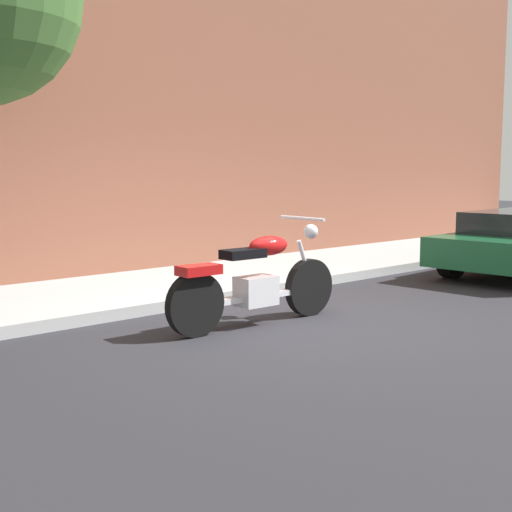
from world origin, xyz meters
The scene contains 3 objects.
ground_plane centered at (0.00, 0.00, 0.00)m, with size 60.00×60.00×0.00m, color #28282D.
sidewalk centered at (0.00, 2.65, 0.07)m, with size 23.09×2.41×0.14m, color #AFAFAF.
motorcycle centered at (-0.38, 0.24, 0.48)m, with size 2.29×0.70×1.16m.
Camera 1 is at (-5.32, -5.22, 1.70)m, focal length 48.11 mm.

